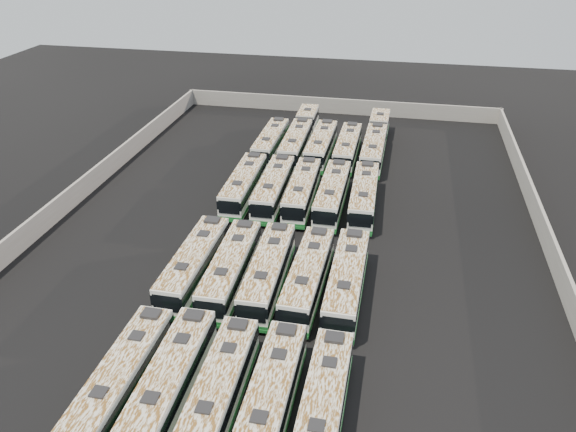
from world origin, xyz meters
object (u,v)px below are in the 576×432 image
object	(u,v)px
bus_midfront_far_right	(347,281)
bus_back_center	(321,146)
bus_back_right	(347,148)
bus_midback_far_right	(364,196)
bus_back_far_right	(376,141)
bus_back_far_left	(271,142)
bus_front_center	(218,393)
bus_front_far_right	(323,409)
bus_midfront_right	(308,277)
bus_midfront_far_left	(194,264)
bus_midback_far_left	(244,185)
bus_front_right	(270,401)
bus_midback_right	(332,194)
bus_midback_left	(273,188)
bus_front_left	(169,383)
bus_midfront_left	(231,269)
bus_back_left	(300,135)
bus_midfront_center	(268,272)
bus_midback_center	(302,191)
bus_front_far_left	(122,379)

from	to	relation	value
bus_midfront_far_right	bus_back_center	bearing A→B (deg)	102.96
bus_back_right	bus_back_center	bearing A→B (deg)	-177.91
bus_midback_far_right	bus_back_far_right	xyz separation A→B (m)	(0.13, 15.16, 0.00)
bus_back_far_left	bus_midback_far_right	bearing A→B (deg)	-45.15
bus_front_center	bus_midback_far_right	bearing A→B (deg)	76.36
bus_front_far_right	bus_midfront_right	size ratio (longest dim) A/B	0.97
bus_midfront_far_left	bus_back_center	bearing A→B (deg)	77.72
bus_midfront_right	bus_midback_far_left	xyz separation A→B (m)	(-9.12, 14.62, 0.00)
bus_front_right	bus_back_center	xyz separation A→B (m)	(-3.07, 39.31, 0.02)
bus_front_center	bus_midback_right	world-z (taller)	bus_midback_right
bus_midback_far_left	bus_midback_left	xyz separation A→B (m)	(3.10, -0.10, 0.01)
bus_front_left	bus_midfront_left	world-z (taller)	same
bus_back_left	bus_midfront_right	bearing A→B (deg)	-79.31
bus_front_far_right	bus_back_center	xyz separation A→B (m)	(-6.09, 39.25, 0.05)
bus_front_right	bus_back_far_left	xyz separation A→B (m)	(-9.15, 39.28, -0.03)
bus_back_left	bus_back_far_left	bearing A→B (deg)	-136.77
bus_midfront_right	bus_midfront_center	bearing A→B (deg)	-178.86
bus_midfront_center	bus_back_left	xyz separation A→B (m)	(-3.05, 29.71, -0.00)
bus_midfront_far_left	bus_back_far_left	world-z (taller)	bus_midfront_far_left
bus_midfront_center	bus_back_far_right	world-z (taller)	same
bus_front_left	bus_front_right	size ratio (longest dim) A/B	1.01
bus_front_far_right	bus_back_left	world-z (taller)	bus_back_left
bus_back_left	bus_back_far_right	xyz separation A→B (m)	(9.31, 0.06, 0.00)
bus_midfront_center	bus_midfront_far_right	distance (m)	6.09
bus_midfront_center	bus_midback_center	world-z (taller)	bus_midfront_center
bus_back_left	bus_back_center	size ratio (longest dim) A/B	1.55
bus_midfront_right	bus_back_right	distance (m)	26.92
bus_front_far_right	bus_midback_right	distance (m)	27.00
bus_midback_far_left	bus_back_left	world-z (taller)	bus_back_left
bus_front_far_right	bus_back_right	bearing A→B (deg)	94.55
bus_midback_far_left	bus_midback_center	world-z (taller)	bus_midback_far_left
bus_midfront_far_right	bus_midback_center	world-z (taller)	bus_midfront_far_right
bus_front_right	bus_midfront_far_right	distance (m)	12.84
bus_midfront_far_left	bus_midfront_right	world-z (taller)	bus_midfront_far_left
bus_midback_center	bus_back_center	world-z (taller)	bus_back_center
bus_front_right	bus_midfront_far_right	size ratio (longest dim) A/B	0.97
bus_midfront_center	bus_back_left	distance (m)	29.87
bus_midfront_left	bus_back_far_left	world-z (taller)	bus_midfront_left
bus_front_far_right	bus_back_left	bearing A→B (deg)	102.53
bus_midfront_center	bus_back_far_left	world-z (taller)	bus_midfront_center
bus_front_left	bus_midfront_far_right	xyz separation A→B (m)	(9.11, 12.40, 0.02)
bus_midback_far_right	bus_midback_left	bearing A→B (deg)	179.43
bus_back_center	bus_back_right	xyz separation A→B (m)	(3.14, 0.10, -0.05)
bus_front_left	bus_back_right	xyz separation A→B (m)	(6.18, 39.32, -0.05)
bus_midfront_far_left	bus_midback_far_right	world-z (taller)	bus_midfront_far_left
bus_midfront_center	bus_front_center	bearing A→B (deg)	-91.24
bus_midfront_center	bus_back_far_left	size ratio (longest dim) A/B	1.03
bus_front_center	bus_midfront_far_left	world-z (taller)	bus_midfront_far_left
bus_front_right	bus_front_far_right	xyz separation A→B (m)	(3.02, 0.06, -0.04)
bus_midback_center	bus_front_far_left	bearing A→B (deg)	-103.64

